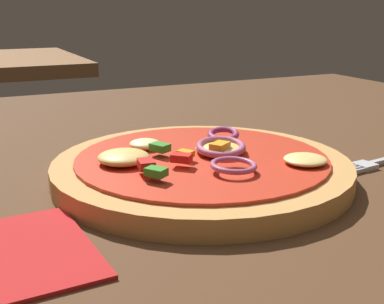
% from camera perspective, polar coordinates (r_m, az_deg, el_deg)
% --- Properties ---
extents(dining_table, '(1.27, 0.98, 0.04)m').
position_cam_1_polar(dining_table, '(0.47, -5.52, -5.02)').
color(dining_table, '#4C301C').
rests_on(dining_table, ground).
extents(pizza, '(0.26, 0.26, 0.03)m').
position_cam_1_polar(pizza, '(0.46, 1.05, -1.71)').
color(pizza, tan).
rests_on(pizza, dining_table).
extents(fork, '(0.16, 0.03, 0.01)m').
position_cam_1_polar(fork, '(0.54, 20.43, -0.96)').
color(fork, silver).
rests_on(fork, dining_table).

